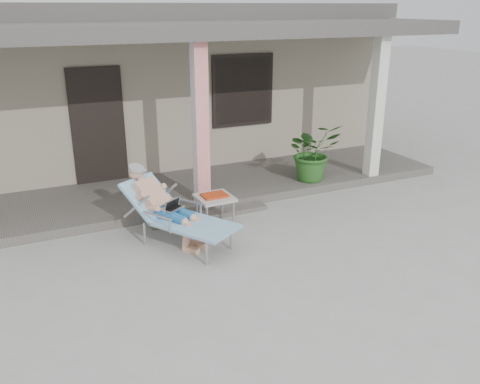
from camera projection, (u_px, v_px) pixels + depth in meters
name	position (u px, v px, depth m)	size (l,w,h in m)	color
ground	(261.00, 266.00, 6.75)	(60.00, 60.00, 0.00)	#9E9E99
house	(134.00, 79.00, 11.70)	(10.40, 5.40, 3.30)	gray
porch_deck	(186.00, 191.00, 9.28)	(10.00, 2.00, 0.15)	#605B56
porch_overhang	(181.00, 36.00, 8.29)	(10.00, 2.30, 2.85)	silver
porch_step	(209.00, 214.00, 8.31)	(2.00, 0.30, 0.07)	#605B56
lounger	(170.00, 196.00, 7.19)	(1.47, 1.81, 1.16)	#B7B7BC
side_table	(215.00, 199.00, 7.91)	(0.57, 0.57, 0.49)	#AFAFAA
potted_palm	(313.00, 152.00, 9.46)	(0.98, 0.85, 1.09)	#26591E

